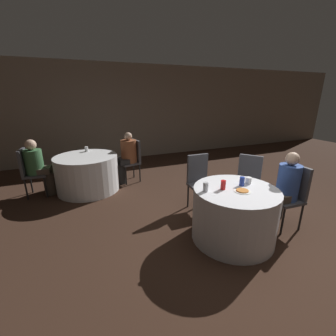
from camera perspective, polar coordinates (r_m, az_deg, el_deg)
ground_plane at (r=3.56m, az=18.67°, el=-15.64°), size 16.00×16.00×0.00m
wall_back at (r=7.26m, az=-5.99°, el=13.90°), size 16.00×0.06×2.80m
table_near at (r=3.26m, az=16.39°, el=-11.15°), size 1.12×1.12×0.74m
table_far at (r=4.95m, az=-19.76°, el=-1.25°), size 1.25×1.25×0.74m
chair_near_north at (r=3.91m, az=7.96°, el=-2.37°), size 0.41×0.41×0.95m
chair_near_northeast at (r=4.06m, az=19.67°, el=-2.50°), size 0.56×0.56×0.95m
chair_near_east at (r=3.80m, az=28.89°, el=-5.22°), size 0.43×0.42×0.95m
chair_far_east at (r=5.20m, az=-8.84°, el=2.78°), size 0.47×0.47×0.95m
chair_far_west at (r=5.08m, az=-31.74°, el=-0.17°), size 0.44×0.44×0.95m
person_floral_shirt at (r=5.14m, az=-10.53°, el=2.73°), size 0.51×0.39×1.14m
person_blue_shirt at (r=3.67m, az=27.07°, el=-5.49°), size 0.49×0.31×1.16m
person_green_jacket at (r=5.03m, az=-29.89°, el=0.08°), size 0.50×0.35×1.13m
pizza_plate_near at (r=3.05m, az=18.38°, el=-5.51°), size 0.22×0.22×0.02m
soda_can_blue at (r=3.21m, az=18.27°, el=-3.26°), size 0.07×0.07×0.12m
soda_can_red at (r=3.02m, az=13.83°, el=-4.19°), size 0.07×0.07×0.12m
soda_can_silver at (r=2.91m, az=9.53°, el=-4.77°), size 0.07×0.07×0.12m
cup_near at (r=3.32m, az=19.74°, el=-2.99°), size 0.08×0.08×0.09m
cup_far at (r=5.22m, az=-19.98°, el=4.54°), size 0.07×0.07×0.11m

